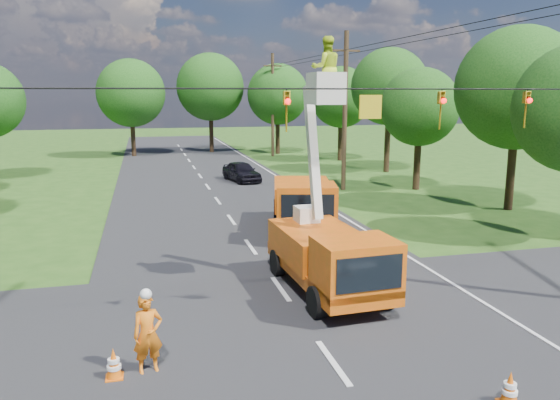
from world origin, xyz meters
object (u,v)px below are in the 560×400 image
object	(u,v)px
traffic_cone_4	(114,364)
pole_right_far	(273,104)
traffic_cone_1	(510,389)
traffic_cone_3	(318,235)
traffic_cone_7	(293,207)
pole_right_mid	(345,111)
tree_right_b	(518,88)
ground_worker	(148,334)
tree_far_b	(210,87)
bucket_truck	(329,241)
traffic_cone_2	(297,260)
tree_right_c	(420,107)
distant_car	(241,171)
tree_right_d	(389,87)
tree_right_e	(341,97)
tree_far_c	(278,94)
second_truck	(303,203)
tree_far_a	(131,93)

from	to	relation	value
traffic_cone_4	pole_right_far	xyz separation A→B (m)	(13.40, 41.47, 4.75)
traffic_cone_1	traffic_cone_3	xyz separation A→B (m)	(-0.01, 12.50, 0.00)
traffic_cone_7	traffic_cone_4	bearing A→B (deg)	-118.52
pole_right_mid	tree_right_b	bearing A→B (deg)	-50.91
ground_worker	tree_far_b	size ratio (longest dim) A/B	0.18
bucket_truck	traffic_cone_2	xyz separation A→B (m)	(-0.34, 2.38, -1.34)
tree_right_c	ground_worker	bearing A→B (deg)	-130.44
traffic_cone_4	distant_car	bearing A→B (deg)	74.06
traffic_cone_4	tree_right_d	world-z (taller)	tree_right_d
distant_car	traffic_cone_3	bearing A→B (deg)	-101.68
tree_right_d	tree_right_c	bearing A→B (deg)	-101.31
bucket_truck	distant_car	bearing A→B (deg)	83.89
tree_right_e	traffic_cone_7	bearing A→B (deg)	-116.14
traffic_cone_3	tree_far_c	bearing A→B (deg)	78.97
tree_right_e	tree_far_b	size ratio (longest dim) A/B	0.84
ground_worker	traffic_cone_1	size ratio (longest dim) A/B	2.59
pole_right_mid	pole_right_far	world-z (taller)	same
ground_worker	traffic_cone_2	world-z (taller)	ground_worker
traffic_cone_1	traffic_cone_3	size ratio (longest dim) A/B	1.00
bucket_truck	distant_car	xyz separation A→B (m)	(1.24, 22.51, -0.99)
second_truck	tree_right_d	distance (m)	21.26
tree_right_b	traffic_cone_7	bearing A→B (deg)	171.26
traffic_cone_7	tree_far_b	xyz separation A→B (m)	(-0.39, 31.21, 6.45)
traffic_cone_4	tree_far_a	xyz separation A→B (m)	(-0.10, 44.47, 5.83)
traffic_cone_1	tree_far_a	world-z (taller)	tree_far_a
traffic_cone_7	tree_far_b	bearing A→B (deg)	90.71
ground_worker	tree_right_b	world-z (taller)	tree_right_b
traffic_cone_2	tree_right_c	size ratio (longest dim) A/B	0.09
pole_right_mid	tree_right_e	distance (m)	15.92
tree_far_b	traffic_cone_3	bearing A→B (deg)	-90.19
distant_car	tree_far_a	xyz separation A→B (m)	(-7.65, 18.05, 5.48)
traffic_cone_2	tree_far_a	world-z (taller)	tree_far_a
traffic_cone_1	traffic_cone_7	xyz separation A→B (m)	(0.51, 18.25, 0.00)
ground_worker	pole_right_mid	size ratio (longest dim) A/B	0.18
tree_right_c	tree_far_b	size ratio (longest dim) A/B	0.76
tree_right_c	pole_right_far	bearing A→B (deg)	102.62
pole_right_mid	tree_far_c	distance (m)	22.04
tree_far_a	pole_right_mid	bearing A→B (deg)	-59.59
traffic_cone_7	tree_far_b	size ratio (longest dim) A/B	0.07
traffic_cone_1	distant_car	bearing A→B (deg)	90.46
second_truck	traffic_cone_1	size ratio (longest dim) A/B	9.95
traffic_cone_1	pole_right_far	xyz separation A→B (m)	(5.62, 44.46, 4.75)
pole_right_far	tree_far_a	xyz separation A→B (m)	(-13.50, 3.00, 1.08)
tree_right_c	tree_far_c	bearing A→B (deg)	99.14
tree_far_b	tree_right_d	bearing A→B (deg)	-56.75
pole_right_mid	tree_far_a	world-z (taller)	pole_right_mid
tree_right_c	second_truck	bearing A→B (deg)	-139.60
traffic_cone_4	tree_right_e	world-z (taller)	tree_right_e
second_truck	tree_far_c	bearing A→B (deg)	91.68
ground_worker	tree_right_b	xyz separation A→B (m)	(19.14, 13.35, 5.51)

